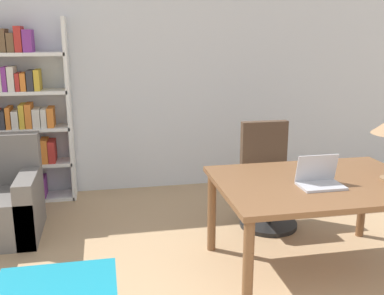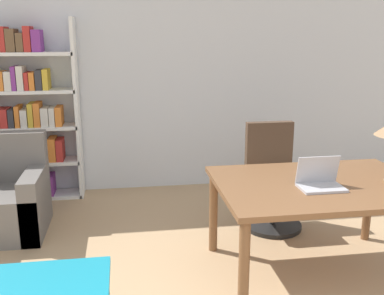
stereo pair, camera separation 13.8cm
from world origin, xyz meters
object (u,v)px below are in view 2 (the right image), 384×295
(armchair, at_px, (8,201))
(bookshelf, at_px, (26,118))
(side_table_blue, at_px, (51,293))
(desk, at_px, (319,193))
(laptop, at_px, (320,181))
(office_chair, at_px, (272,182))

(armchair, relative_size, bookshelf, 0.45)
(side_table_blue, xyz_separation_m, armchair, (-0.64, 1.78, -0.11))
(desk, distance_m, laptop, 0.17)
(laptop, height_order, armchair, laptop)
(laptop, bearing_deg, desk, 63.97)
(laptop, xyz_separation_m, office_chair, (0.00, 1.01, -0.34))
(desk, height_order, office_chair, office_chair)
(desk, xyz_separation_m, side_table_blue, (-1.82, -0.65, -0.24))
(desk, bearing_deg, side_table_blue, -160.35)
(office_chair, xyz_separation_m, side_table_blue, (-1.78, -1.56, -0.02))
(desk, distance_m, bookshelf, 3.16)
(bookshelf, bearing_deg, side_table_blue, -77.34)
(laptop, xyz_separation_m, side_table_blue, (-1.77, -0.55, -0.37))
(desk, relative_size, office_chair, 1.54)
(office_chair, relative_size, side_table_blue, 1.53)
(laptop, relative_size, armchair, 0.35)
(armchair, bearing_deg, office_chair, -5.20)
(side_table_blue, bearing_deg, armchair, 109.91)
(desk, relative_size, armchair, 1.70)
(office_chair, distance_m, armchair, 2.44)
(desk, height_order, side_table_blue, desk)
(laptop, xyz_separation_m, bookshelf, (-2.37, 2.11, 0.13))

